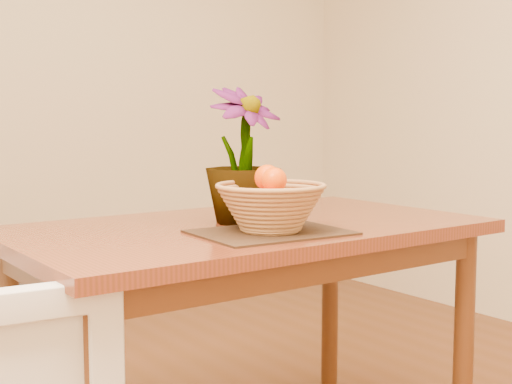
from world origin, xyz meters
TOP-DOWN VIEW (x-y plane):
  - wall_back at (0.00, 2.25)m, footprint 4.00×0.02m
  - table at (0.00, 0.30)m, footprint 1.40×0.80m
  - placemat at (-0.05, 0.11)m, footprint 0.42×0.33m
  - wicker_basket at (-0.05, 0.11)m, footprint 0.30×0.30m
  - orange_pile at (-0.05, 0.11)m, footprint 0.15×0.16m
  - potted_plant at (-0.00, 0.32)m, footprint 0.26×0.26m

SIDE VIEW (x-z plane):
  - table at x=0.00m, z-range 0.29..1.04m
  - placemat at x=-0.05m, z-range 0.75..0.76m
  - wicker_basket at x=-0.05m, z-range 0.76..0.88m
  - orange_pile at x=-0.05m, z-range 0.80..0.92m
  - potted_plant at x=0.00m, z-range 0.75..1.16m
  - wall_back at x=0.00m, z-range 0.00..2.70m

